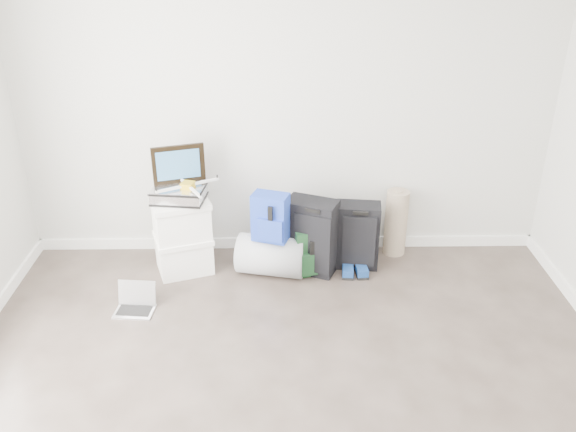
{
  "coord_description": "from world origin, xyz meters",
  "views": [
    {
      "loc": [
        -0.07,
        -2.4,
        2.76
      ],
      "look_at": [
        0.01,
        1.9,
        0.61
      ],
      "focal_mm": 38.0,
      "sensor_mm": 36.0,
      "label": 1
    }
  ],
  "objects_px": {
    "boxes_stack": "(183,235)",
    "duffel_bag": "(271,255)",
    "large_suitcase": "(311,237)",
    "carry_on": "(357,236)",
    "briefcase": "(179,194)",
    "laptop": "(136,304)"
  },
  "relations": [
    {
      "from": "large_suitcase",
      "to": "carry_on",
      "type": "height_order",
      "value": "large_suitcase"
    },
    {
      "from": "carry_on",
      "to": "briefcase",
      "type": "bearing_deg",
      "value": -171.34
    },
    {
      "from": "briefcase",
      "to": "laptop",
      "type": "height_order",
      "value": "briefcase"
    },
    {
      "from": "duffel_bag",
      "to": "laptop",
      "type": "relative_size",
      "value": 1.77
    },
    {
      "from": "boxes_stack",
      "to": "laptop",
      "type": "relative_size",
      "value": 2.09
    },
    {
      "from": "duffel_bag",
      "to": "large_suitcase",
      "type": "xyz_separation_m",
      "value": [
        0.34,
        0.05,
        0.15
      ]
    },
    {
      "from": "briefcase",
      "to": "laptop",
      "type": "xyz_separation_m",
      "value": [
        -0.3,
        -0.59,
        -0.67
      ]
    },
    {
      "from": "large_suitcase",
      "to": "briefcase",
      "type": "bearing_deg",
      "value": -158.29
    },
    {
      "from": "boxes_stack",
      "to": "large_suitcase",
      "type": "xyz_separation_m",
      "value": [
        1.08,
        -0.03,
        -0.01
      ]
    },
    {
      "from": "carry_on",
      "to": "laptop",
      "type": "height_order",
      "value": "carry_on"
    },
    {
      "from": "boxes_stack",
      "to": "laptop",
      "type": "bearing_deg",
      "value": -136.33
    },
    {
      "from": "briefcase",
      "to": "duffel_bag",
      "type": "relative_size",
      "value": 0.73
    },
    {
      "from": "boxes_stack",
      "to": "large_suitcase",
      "type": "height_order",
      "value": "boxes_stack"
    },
    {
      "from": "boxes_stack",
      "to": "duffel_bag",
      "type": "distance_m",
      "value": 0.76
    },
    {
      "from": "duffel_bag",
      "to": "laptop",
      "type": "distance_m",
      "value": 1.17
    },
    {
      "from": "boxes_stack",
      "to": "duffel_bag",
      "type": "bearing_deg",
      "value": -24.71
    },
    {
      "from": "large_suitcase",
      "to": "carry_on",
      "type": "bearing_deg",
      "value": 33.2
    },
    {
      "from": "briefcase",
      "to": "duffel_bag",
      "type": "distance_m",
      "value": 0.92
    },
    {
      "from": "briefcase",
      "to": "carry_on",
      "type": "xyz_separation_m",
      "value": [
        1.48,
        0.04,
        -0.43
      ]
    },
    {
      "from": "duffel_bag",
      "to": "large_suitcase",
      "type": "relative_size",
      "value": 0.86
    },
    {
      "from": "duffel_bag",
      "to": "large_suitcase",
      "type": "bearing_deg",
      "value": 20.75
    },
    {
      "from": "duffel_bag",
      "to": "carry_on",
      "type": "distance_m",
      "value": 0.76
    }
  ]
}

